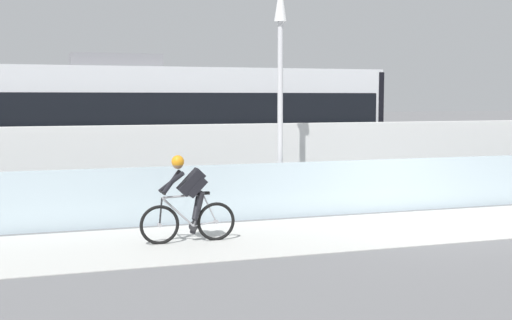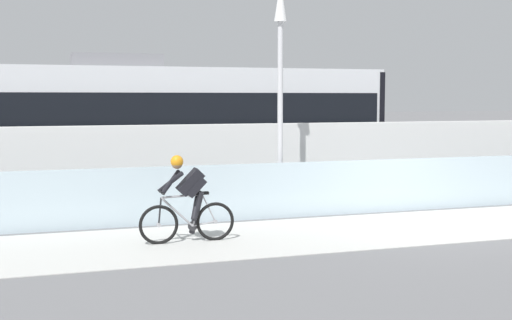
% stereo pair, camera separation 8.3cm
% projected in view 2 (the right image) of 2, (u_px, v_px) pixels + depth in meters
% --- Properties ---
extents(ground_plane, '(200.00, 200.00, 0.00)m').
position_uv_depth(ground_plane, '(432.00, 226.00, 13.93)').
color(ground_plane, slate).
extents(bike_path_deck, '(32.00, 3.20, 0.01)m').
position_uv_depth(bike_path_deck, '(432.00, 226.00, 13.93)').
color(bike_path_deck, beige).
rests_on(bike_path_deck, ground).
extents(glass_parapet, '(32.00, 0.05, 1.22)m').
position_uv_depth(glass_parapet, '(388.00, 186.00, 15.63)').
color(glass_parapet, silver).
rests_on(glass_parapet, ground).
extents(concrete_barrier_wall, '(32.00, 0.36, 2.01)m').
position_uv_depth(concrete_barrier_wall, '(354.00, 162.00, 17.29)').
color(concrete_barrier_wall, silver).
rests_on(concrete_barrier_wall, ground).
extents(tram_rail_near, '(32.00, 0.08, 0.01)m').
position_uv_depth(tram_rail_near, '(315.00, 188.00, 19.74)').
color(tram_rail_near, '#595654').
rests_on(tram_rail_near, ground).
extents(tram_rail_far, '(32.00, 0.08, 0.01)m').
position_uv_depth(tram_rail_far, '(297.00, 182.00, 21.09)').
color(tram_rail_far, '#595654').
rests_on(tram_rail_far, ground).
extents(tram, '(11.06, 2.54, 3.81)m').
position_uv_depth(tram, '(188.00, 124.00, 19.12)').
color(tram, silver).
rests_on(tram, ground).
extents(cyclist_on_bike, '(1.77, 0.58, 1.61)m').
position_uv_depth(cyclist_on_bike, '(188.00, 200.00, 12.27)').
color(cyclist_on_bike, black).
rests_on(cyclist_on_bike, ground).
extents(lamp_post_antenna, '(0.28, 0.28, 5.20)m').
position_uv_depth(lamp_post_antenna, '(280.00, 68.00, 14.87)').
color(lamp_post_antenna, gray).
rests_on(lamp_post_antenna, ground).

